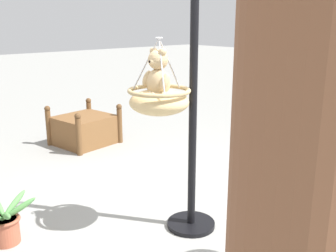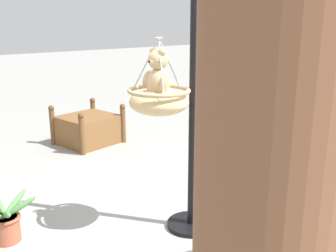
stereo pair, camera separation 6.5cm
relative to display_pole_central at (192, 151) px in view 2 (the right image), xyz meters
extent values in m
plane|color=gray|center=(0.14, 0.09, -0.74)|extent=(40.00, 40.00, 0.00)
cylinder|color=black|center=(0.00, 0.00, 0.43)|extent=(0.07, 0.07, 2.34)
cylinder|color=black|center=(0.00, 0.00, -0.72)|extent=(0.44, 0.44, 0.04)
ellipsoid|color=tan|center=(0.15, 0.25, 0.45)|extent=(0.50, 0.50, 0.21)
torus|color=tan|center=(0.15, 0.25, 0.54)|extent=(0.53, 0.53, 0.04)
ellipsoid|color=silver|center=(0.15, 0.25, 0.47)|extent=(0.44, 0.44, 0.18)
cylinder|color=#B7B7BC|center=(0.25, 0.31, 0.76)|extent=(0.22, 0.13, 0.43)
cylinder|color=#B7B7BC|center=(0.05, 0.31, 0.76)|extent=(0.22, 0.13, 0.43)
cylinder|color=#B7B7BC|center=(0.15, 0.13, 0.76)|extent=(0.01, 0.24, 0.43)
torus|color=#B7B7BC|center=(0.15, 0.25, 0.97)|extent=(0.06, 0.06, 0.01)
ellipsoid|color=tan|center=(0.15, 0.26, 0.60)|extent=(0.21, 0.18, 0.25)
sphere|color=tan|center=(0.15, 0.26, 0.80)|extent=(0.19, 0.19, 0.16)
ellipsoid|color=#D9B683|center=(0.15, 0.32, 0.79)|extent=(0.08, 0.07, 0.05)
sphere|color=black|center=(0.15, 0.35, 0.79)|extent=(0.02, 0.02, 0.02)
sphere|color=tan|center=(0.09, 0.26, 0.86)|extent=(0.06, 0.06, 0.06)
sphere|color=tan|center=(0.21, 0.26, 0.86)|extent=(0.06, 0.06, 0.06)
ellipsoid|color=tan|center=(0.04, 0.29, 0.63)|extent=(0.07, 0.12, 0.16)
ellipsoid|color=tan|center=(0.26, 0.29, 0.63)|extent=(0.07, 0.12, 0.16)
ellipsoid|color=tan|center=(0.09, 0.35, 0.51)|extent=(0.08, 0.15, 0.08)
ellipsoid|color=tan|center=(0.21, 0.35, 0.51)|extent=(0.08, 0.15, 0.08)
cube|color=brown|center=(2.85, -0.56, -0.52)|extent=(0.83, 0.87, 0.44)
cube|color=#382819|center=(2.85, -0.56, -0.33)|extent=(0.73, 0.77, 0.06)
cylinder|color=brown|center=(2.44, -0.22, -0.47)|extent=(0.08, 0.08, 0.54)
cylinder|color=brown|center=(3.16, -0.12, -0.47)|extent=(0.08, 0.08, 0.54)
cylinder|color=brown|center=(2.55, -0.99, -0.47)|extent=(0.08, 0.08, 0.54)
cylinder|color=brown|center=(3.27, -0.89, -0.47)|extent=(0.08, 0.08, 0.54)
sphere|color=brown|center=(2.44, -0.22, -0.17)|extent=(0.09, 0.09, 0.09)
sphere|color=brown|center=(3.16, -0.12, -0.17)|extent=(0.09, 0.09, 0.09)
sphere|color=brown|center=(2.55, -0.99, -0.17)|extent=(0.09, 0.09, 0.09)
sphere|color=brown|center=(3.27, -0.89, -0.17)|extent=(0.09, 0.09, 0.09)
cylinder|color=#AD563D|center=(0.85, 1.37, -0.62)|extent=(0.22, 0.22, 0.23)
torus|color=#9C4E37|center=(0.85, 1.37, -0.52)|extent=(0.25, 0.25, 0.03)
cylinder|color=#382819|center=(0.85, 1.37, -0.53)|extent=(0.19, 0.19, 0.03)
ellipsoid|color=#56934C|center=(0.72, 1.40, -0.42)|extent=(0.30, 0.10, 0.15)
ellipsoid|color=#56934C|center=(0.81, 1.25, -0.43)|extent=(0.15, 0.28, 0.19)
ellipsoid|color=#56934C|center=(0.92, 1.25, -0.43)|extent=(0.18, 0.28, 0.17)
camera|label=1|loc=(-2.26, 2.31, 1.10)|focal=41.50mm
camera|label=2|loc=(-2.30, 2.27, 1.10)|focal=41.50mm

